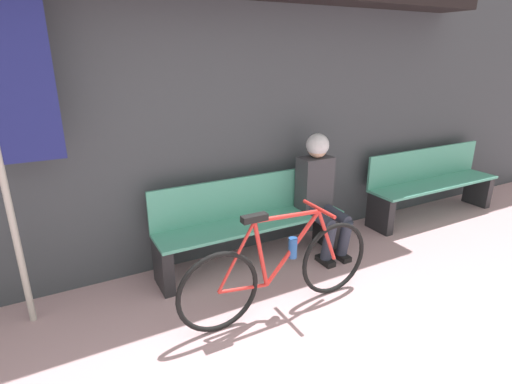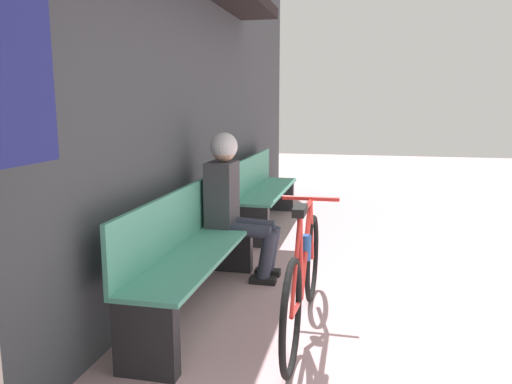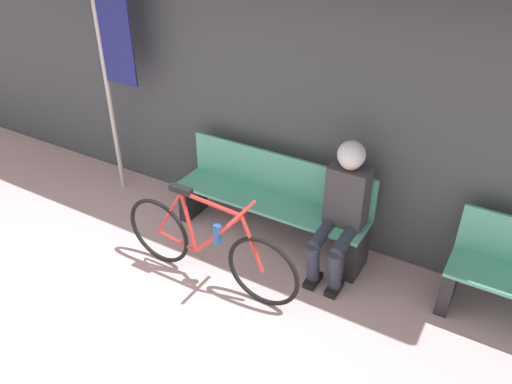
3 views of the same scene
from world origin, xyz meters
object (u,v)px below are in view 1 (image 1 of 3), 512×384
at_px(banner_pole, 14,120).
at_px(park_bench_far, 431,184).
at_px(person_seated, 320,186).
at_px(bicycle, 281,270).
at_px(park_bench_near, 250,224).

bearing_deg(banner_pole, park_bench_far, 0.19).
xyz_separation_m(person_seated, park_bench_far, (1.86, 0.11, -0.30)).
xyz_separation_m(bicycle, park_bench_far, (2.75, 0.82, 0.05)).
xyz_separation_m(park_bench_near, bicycle, (-0.16, -0.82, -0.05)).
bearing_deg(person_seated, banner_pole, 177.91).
bearing_deg(park_bench_near, park_bench_far, 0.01).
height_order(park_bench_near, banner_pole, banner_pole).
bearing_deg(park_bench_far, banner_pole, -179.81).
height_order(person_seated, banner_pole, banner_pole).
bearing_deg(park_bench_near, bicycle, -100.80).
distance_m(bicycle, park_bench_far, 2.87).
distance_m(person_seated, park_bench_far, 1.88).
distance_m(park_bench_near, bicycle, 0.84).
height_order(park_bench_near, park_bench_far, same).
distance_m(park_bench_near, banner_pole, 2.14).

